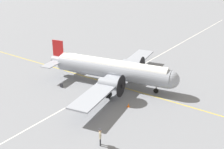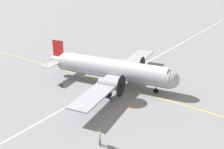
{
  "view_description": "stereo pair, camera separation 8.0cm",
  "coord_description": "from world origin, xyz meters",
  "px_view_note": "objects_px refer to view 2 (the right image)",
  "views": [
    {
      "loc": [
        22.03,
        -30.86,
        17.02
      ],
      "look_at": [
        0.0,
        0.0,
        1.66
      ],
      "focal_mm": 45.0,
      "sensor_mm": 36.0,
      "label": 1
    },
    {
      "loc": [
        22.09,
        -30.81,
        17.02
      ],
      "look_at": [
        0.0,
        0.0,
        1.66
      ],
      "focal_mm": 45.0,
      "sensor_mm": 36.0,
      "label": 2
    }
  ],
  "objects_px": {
    "crew_foreground": "(100,135)",
    "suitcase_near_door": "(61,85)",
    "traffic_cone": "(128,105)",
    "airliner_main": "(115,69)"
  },
  "relations": [
    {
      "from": "crew_foreground",
      "to": "suitcase_near_door",
      "type": "xyz_separation_m",
      "value": [
        -13.04,
        7.61,
        -0.87
      ]
    },
    {
      "from": "traffic_cone",
      "to": "crew_foreground",
      "type": "bearing_deg",
      "value": -76.63
    },
    {
      "from": "traffic_cone",
      "to": "suitcase_near_door",
      "type": "bearing_deg",
      "value": -176.38
    },
    {
      "from": "suitcase_near_door",
      "to": "traffic_cone",
      "type": "height_order",
      "value": "suitcase_near_door"
    },
    {
      "from": "airliner_main",
      "to": "crew_foreground",
      "type": "bearing_deg",
      "value": -71.34
    },
    {
      "from": "airliner_main",
      "to": "traffic_cone",
      "type": "height_order",
      "value": "airliner_main"
    },
    {
      "from": "airliner_main",
      "to": "crew_foreground",
      "type": "distance_m",
      "value": 14.62
    },
    {
      "from": "airliner_main",
      "to": "suitcase_near_door",
      "type": "relative_size",
      "value": 38.05
    },
    {
      "from": "crew_foreground",
      "to": "suitcase_near_door",
      "type": "distance_m",
      "value": 15.12
    },
    {
      "from": "airliner_main",
      "to": "suitcase_near_door",
      "type": "bearing_deg",
      "value": -150.07
    }
  ]
}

